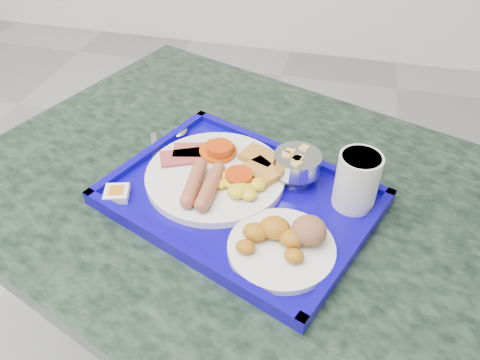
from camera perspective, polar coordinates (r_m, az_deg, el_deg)
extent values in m
cylinder|color=slate|center=(1.18, 2.63, -15.65)|extent=(0.11, 0.11, 0.68)
cube|color=black|center=(0.90, 3.32, -2.93)|extent=(1.40, 1.16, 0.04)
cube|color=#0B0392|center=(0.87, 0.00, -2.39)|extent=(0.56, 0.49, 0.02)
cube|color=#0B0392|center=(0.96, 5.65, 3.59)|extent=(0.44, 0.19, 0.01)
cube|color=#0B0392|center=(0.77, -7.13, -8.31)|extent=(0.44, 0.19, 0.01)
cube|color=#0B0392|center=(0.79, 13.50, -8.11)|extent=(0.14, 0.32, 0.01)
cube|color=#0B0392|center=(0.98, -10.77, 3.52)|extent=(0.14, 0.32, 0.01)
cylinder|color=silver|center=(0.90, -3.00, 0.55)|extent=(0.27, 0.27, 0.01)
cube|color=#AB4446|center=(0.94, -5.37, 3.55)|extent=(0.10, 0.07, 0.01)
cube|color=#AB4446|center=(0.93, -6.91, 2.78)|extent=(0.10, 0.08, 0.01)
cylinder|color=#C54B08|center=(0.94, -2.70, 3.51)|extent=(0.07, 0.07, 0.01)
sphere|color=#C54B08|center=(0.93, -2.92, 3.93)|extent=(0.01, 0.01, 0.01)
sphere|color=#C54B08|center=(0.95, -2.18, 4.63)|extent=(0.01, 0.01, 0.01)
sphere|color=#C54B08|center=(0.93, -0.95, 3.87)|extent=(0.01, 0.01, 0.01)
sphere|color=#C54B08|center=(0.92, -3.47, 3.24)|extent=(0.01, 0.01, 0.01)
sphere|color=#C54B08|center=(0.94, -2.96, 4.01)|extent=(0.01, 0.01, 0.01)
sphere|color=#C54B08|center=(0.95, -3.57, 4.75)|extent=(0.01, 0.01, 0.01)
sphere|color=#C54B08|center=(0.95, -1.51, 4.48)|extent=(0.01, 0.01, 0.01)
sphere|color=#C54B08|center=(0.92, -2.34, 3.26)|extent=(0.01, 0.01, 0.01)
sphere|color=#C54B08|center=(0.91, -3.16, 3.00)|extent=(0.01, 0.01, 0.01)
sphere|color=#C54B08|center=(0.92, -3.75, 3.44)|extent=(0.01, 0.01, 0.01)
sphere|color=#C54B08|center=(0.93, -3.24, 3.64)|extent=(0.01, 0.01, 0.01)
cube|color=#BE792F|center=(0.92, 2.44, 2.84)|extent=(0.08, 0.07, 0.01)
cube|color=#BE792F|center=(0.88, 2.67, 1.01)|extent=(0.09, 0.08, 0.01)
cylinder|color=brown|center=(0.85, -5.64, -0.31)|extent=(0.03, 0.10, 0.03)
cylinder|color=brown|center=(0.84, -3.62, -0.75)|extent=(0.03, 0.10, 0.03)
ellipsoid|color=yellow|center=(0.85, -0.93, -0.31)|extent=(0.03, 0.03, 0.02)
ellipsoid|color=yellow|center=(0.84, 0.58, -1.09)|extent=(0.03, 0.03, 0.02)
ellipsoid|color=yellow|center=(0.87, -1.72, 0.43)|extent=(0.02, 0.02, 0.02)
ellipsoid|color=yellow|center=(0.83, -0.38, -1.36)|extent=(0.04, 0.04, 0.02)
ellipsoid|color=yellow|center=(0.87, -1.62, 0.46)|extent=(0.03, 0.03, 0.02)
ellipsoid|color=yellow|center=(0.86, 0.32, 0.07)|extent=(0.03, 0.03, 0.02)
ellipsoid|color=yellow|center=(0.85, 2.18, -0.54)|extent=(0.03, 0.03, 0.02)
ellipsoid|color=yellow|center=(0.84, 0.02, -1.12)|extent=(0.03, 0.03, 0.02)
ellipsoid|color=yellow|center=(0.83, 1.12, -1.76)|extent=(0.03, 0.03, 0.02)
ellipsoid|color=yellow|center=(0.84, 0.03, -0.98)|extent=(0.04, 0.04, 0.02)
ellipsoid|color=yellow|center=(0.85, -2.32, -0.50)|extent=(0.02, 0.02, 0.01)
cylinder|color=#AB2604|center=(0.92, -2.50, 3.90)|extent=(0.05, 0.05, 0.01)
cylinder|color=#AB2604|center=(0.86, -0.14, 0.43)|extent=(0.05, 0.05, 0.01)
cylinder|color=silver|center=(0.77, 5.06, -8.32)|extent=(0.18, 0.18, 0.01)
ellipsoid|color=#BC7216|center=(0.74, 6.60, -9.17)|extent=(0.03, 0.03, 0.02)
ellipsoid|color=#BC7216|center=(0.76, 6.31, -7.11)|extent=(0.04, 0.04, 0.03)
ellipsoid|color=#BC7216|center=(0.77, 4.28, -5.82)|extent=(0.05, 0.04, 0.04)
ellipsoid|color=#BC7216|center=(0.76, 1.86, -6.35)|extent=(0.04, 0.04, 0.03)
ellipsoid|color=#BC7216|center=(0.75, 0.66, -8.14)|extent=(0.03, 0.03, 0.02)
ellipsoid|color=brown|center=(0.76, 8.40, -6.11)|extent=(0.06, 0.06, 0.05)
cylinder|color=silver|center=(0.90, 6.81, 0.20)|extent=(0.06, 0.06, 0.01)
cylinder|color=silver|center=(0.90, 6.87, 0.78)|extent=(0.02, 0.02, 0.02)
cylinder|color=silver|center=(0.88, 7.00, 2.12)|extent=(0.09, 0.09, 0.04)
cube|color=#EFC65A|center=(0.89, 7.81, 3.67)|extent=(0.02, 0.02, 0.01)
cube|color=#EFC65A|center=(0.86, 6.92, 2.43)|extent=(0.02, 0.02, 0.01)
cube|color=#EFC65A|center=(0.87, 5.61, 2.86)|extent=(0.02, 0.02, 0.01)
cube|color=#EFC65A|center=(0.88, 6.13, 3.25)|extent=(0.02, 0.02, 0.01)
cube|color=#EFC65A|center=(0.86, 7.18, 2.46)|extent=(0.02, 0.02, 0.01)
cube|color=#EFC65A|center=(0.86, 6.78, 2.38)|extent=(0.02, 0.02, 0.01)
cube|color=#EFC65A|center=(0.85, 6.90, 1.82)|extent=(0.02, 0.02, 0.01)
cylinder|color=silver|center=(0.84, 14.06, -0.08)|extent=(0.08, 0.08, 0.11)
cylinder|color=#D1690B|center=(0.81, 14.59, 2.45)|extent=(0.07, 0.07, 0.01)
cube|color=silver|center=(0.96, -9.82, 2.79)|extent=(0.03, 0.14, 0.00)
ellipsoid|color=silver|center=(1.03, -7.32, 5.94)|extent=(0.04, 0.05, 0.01)
cube|color=silver|center=(0.97, -10.25, 2.80)|extent=(0.08, 0.16, 0.00)
cube|color=white|center=(0.89, -14.79, -1.61)|extent=(0.05, 0.05, 0.02)
cube|color=orange|center=(0.88, -14.89, -1.19)|extent=(0.03, 0.03, 0.00)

